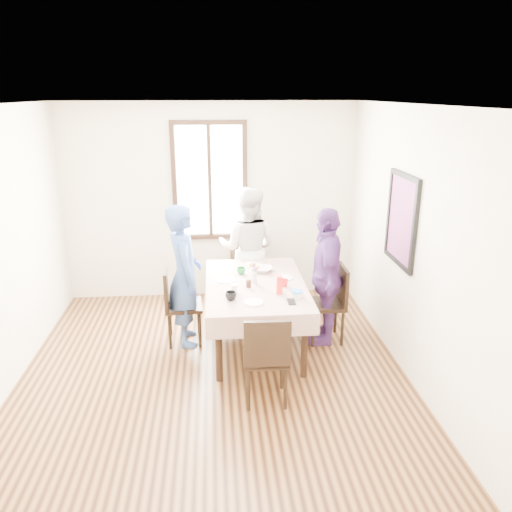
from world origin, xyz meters
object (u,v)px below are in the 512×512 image
person_left (184,275)px  person_right (325,276)px  chair_far (249,275)px  chair_near (266,357)px  dining_table (256,315)px  chair_left (184,305)px  chair_right (326,304)px  person_far (249,249)px

person_left → person_right: (1.60, -0.10, -0.02)m
chair_far → chair_near: (0.00, -2.21, 0.00)m
dining_table → chair_near: 1.11m
chair_left → chair_right: size_ratio=1.00×
chair_right → person_far: 1.37m
chair_far → chair_left: bearing=40.2°
chair_right → chair_near: (-0.82, -1.16, 0.00)m
chair_far → chair_near: bearing=81.0°
chair_far → person_far: 0.37m
chair_right → chair_near: size_ratio=1.00×
dining_table → chair_right: chair_right is taller
dining_table → chair_far: chair_far is taller
chair_right → person_far: size_ratio=0.55×
person_left → chair_near: bearing=-155.9°
chair_right → person_left: 1.67m
dining_table → person_far: person_far is taller
dining_table → person_right: bearing=3.6°
dining_table → chair_left: size_ratio=1.77×
chair_left → person_right: size_ratio=0.57×
person_right → chair_left: bearing=-86.0°
chair_right → person_right: 0.35m
chair_left → chair_right: bearing=82.7°
chair_far → person_far: size_ratio=0.55×
dining_table → person_far: (0.00, 1.09, 0.45)m
chair_left → chair_far: same height
chair_right → chair_far: (-0.82, 1.06, 0.00)m
person_left → person_right: bearing=-102.0°
person_left → person_right: 1.61m
chair_left → person_far: person_far is taller
chair_right → chair_far: bearing=38.5°
person_far → person_right: size_ratio=1.03×
dining_table → chair_left: bearing=169.6°
dining_table → person_right: (0.80, 0.05, 0.43)m
chair_far → person_right: size_ratio=0.57×
chair_left → dining_table: bearing=75.9°
chair_near → dining_table: bearing=91.9°
person_far → dining_table: bearing=106.0°
dining_table → chair_far: bearing=90.0°
chair_right → person_left: person_left is taller
chair_far → person_left: 1.30m
chair_left → chair_far: 1.26m
chair_far → chair_near: size_ratio=1.00×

